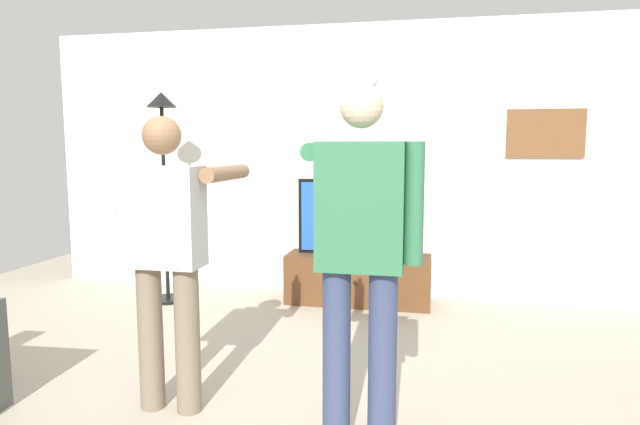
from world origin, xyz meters
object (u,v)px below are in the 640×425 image
at_px(framed_picture, 545,133).
at_px(floor_lamp, 163,154).
at_px(television, 359,217).
at_px(tv_stand, 358,279).
at_px(person_standing_nearer_lamp, 167,247).
at_px(wall_clock, 364,72).
at_px(person_standing_nearer_couch, 361,246).

bearing_deg(framed_picture, floor_lamp, -170.57).
bearing_deg(floor_lamp, television, 10.41).
bearing_deg(tv_stand, person_standing_nearer_lamp, -108.79).
height_order(wall_clock, framed_picture, wall_clock).
relative_size(wall_clock, person_standing_nearer_couch, 0.17).
bearing_deg(framed_picture, television, -171.65).
distance_m(tv_stand, framed_picture, 2.21).
bearing_deg(person_standing_nearer_lamp, television, 71.55).
xyz_separation_m(television, person_standing_nearer_couch, (0.33, -2.51, 0.19)).
height_order(wall_clock, person_standing_nearer_couch, wall_clock).
bearing_deg(tv_stand, wall_clock, 90.00).
height_order(person_standing_nearer_lamp, person_standing_nearer_couch, person_standing_nearer_couch).
bearing_deg(tv_stand, television, 90.00).
xyz_separation_m(television, floor_lamp, (-1.84, -0.34, 0.61)).
height_order(television, floor_lamp, floor_lamp).
distance_m(tv_stand, wall_clock, 2.01).
bearing_deg(floor_lamp, framed_picture, 9.43).
relative_size(framed_picture, person_standing_nearer_couch, 0.38).
relative_size(television, person_standing_nearer_lamp, 0.71).
relative_size(framed_picture, floor_lamp, 0.34).
distance_m(tv_stand, floor_lamp, 2.22).
distance_m(floor_lamp, person_standing_nearer_lamp, 2.32).
bearing_deg(wall_clock, tv_stand, -90.00).
bearing_deg(floor_lamp, person_standing_nearer_lamp, -62.19).
bearing_deg(television, wall_clock, 90.00).
height_order(tv_stand, person_standing_nearer_couch, person_standing_nearer_couch).
xyz_separation_m(television, person_standing_nearer_lamp, (-0.78, -2.34, 0.11)).
height_order(framed_picture, person_standing_nearer_couch, framed_picture).
distance_m(wall_clock, person_standing_nearer_couch, 3.03).
height_order(television, wall_clock, wall_clock).
relative_size(tv_stand, framed_picture, 1.99).
xyz_separation_m(wall_clock, floor_lamp, (-1.84, -0.58, -0.78)).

